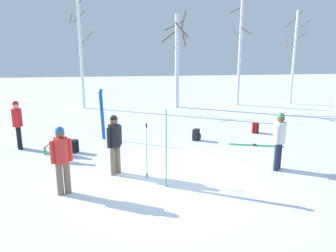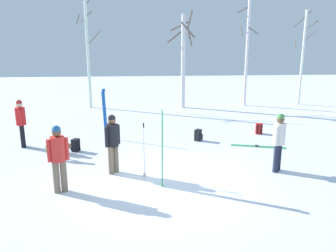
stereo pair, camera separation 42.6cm
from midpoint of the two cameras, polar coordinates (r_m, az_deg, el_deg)
ground_plane at (r=8.98m, az=-1.49°, el=-9.82°), size 60.00×60.00×0.00m
person_0 at (r=9.43m, az=-10.43°, el=-2.53°), size 0.40×0.39×1.72m
person_1 at (r=8.50m, az=-19.16°, el=-4.92°), size 0.49×0.34×1.72m
person_2 at (r=10.05m, az=17.42°, el=-1.91°), size 0.38×0.41×1.72m
person_3 at (r=12.75m, az=-25.32°, el=0.66°), size 0.34×0.49×1.72m
dog at (r=11.06m, az=-19.25°, el=-3.83°), size 0.88×0.37×0.57m
ski_pair_planted_0 at (r=8.48m, az=-1.75°, el=-3.97°), size 0.06×0.20×2.03m
ski_pair_planted_1 at (r=13.01m, az=-12.15°, el=1.92°), size 0.19×0.06×1.96m
ski_pair_lying_1 at (r=12.49m, az=13.93°, el=-3.25°), size 1.89×0.71×0.05m
ski_poles_0 at (r=9.11m, az=-5.01°, el=-4.00°), size 0.07×0.23×1.54m
backpack_0 at (r=14.21m, az=13.92°, el=-0.32°), size 0.29×0.32×0.44m
backpack_1 at (r=11.83m, az=-16.82°, el=-3.38°), size 0.34×0.32×0.44m
backpack_2 at (r=12.76m, az=3.94°, el=-1.54°), size 0.34×0.33×0.44m
water_bottle_0 at (r=11.95m, az=-21.34°, el=-4.02°), size 0.08×0.08×0.27m
birch_tree_0 at (r=19.57m, az=-15.33°, el=12.29°), size 1.20×1.17×6.58m
birch_tree_1 at (r=19.15m, az=0.94°, el=11.59°), size 1.55×1.56×5.37m
birch_tree_2 at (r=20.31m, az=11.64°, el=13.70°), size 1.49×1.49×7.02m
birch_tree_3 at (r=21.66m, az=20.29°, el=11.23°), size 1.25×0.98×5.53m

